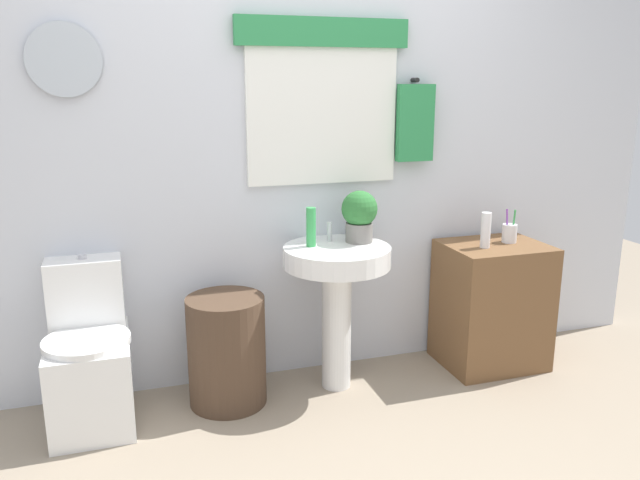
% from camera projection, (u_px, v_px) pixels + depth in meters
% --- Properties ---
extents(back_wall, '(4.40, 0.18, 2.60)m').
position_uv_depth(back_wall, '(285.00, 131.00, 3.21)').
color(back_wall, silver).
rests_on(back_wall, ground_plane).
extents(toilet, '(0.38, 0.51, 0.77)m').
position_uv_depth(toilet, '(90.00, 361.00, 2.91)').
color(toilet, white).
rests_on(toilet, ground_plane).
extents(laundry_hamper, '(0.38, 0.38, 0.55)m').
position_uv_depth(laundry_hamper, '(227.00, 351.00, 3.07)').
color(laundry_hamper, '#4C3828').
rests_on(laundry_hamper, ground_plane).
extents(pedestal_sink, '(0.54, 0.54, 0.75)m').
position_uv_depth(pedestal_sink, '(337.00, 281.00, 3.17)').
color(pedestal_sink, white).
rests_on(pedestal_sink, ground_plane).
extents(faucet, '(0.03, 0.03, 0.10)m').
position_uv_depth(faucet, '(329.00, 232.00, 3.22)').
color(faucet, silver).
rests_on(faucet, pedestal_sink).
extents(wooden_cabinet, '(0.54, 0.44, 0.69)m').
position_uv_depth(wooden_cabinet, '(492.00, 305.00, 3.49)').
color(wooden_cabinet, brown).
rests_on(wooden_cabinet, ground_plane).
extents(soap_bottle, '(0.05, 0.05, 0.20)m').
position_uv_depth(soap_bottle, '(311.00, 227.00, 3.11)').
color(soap_bottle, green).
rests_on(soap_bottle, pedestal_sink).
extents(potted_plant, '(0.18, 0.18, 0.27)m').
position_uv_depth(potted_plant, '(359.00, 214.00, 3.19)').
color(potted_plant, slate).
rests_on(potted_plant, pedestal_sink).
extents(lotion_bottle, '(0.05, 0.05, 0.19)m').
position_uv_depth(lotion_bottle, '(486.00, 230.00, 3.32)').
color(lotion_bottle, white).
rests_on(lotion_bottle, wooden_cabinet).
extents(toothbrush_cup, '(0.08, 0.08, 0.18)m').
position_uv_depth(toothbrush_cup, '(509.00, 233.00, 3.44)').
color(toothbrush_cup, silver).
rests_on(toothbrush_cup, wooden_cabinet).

